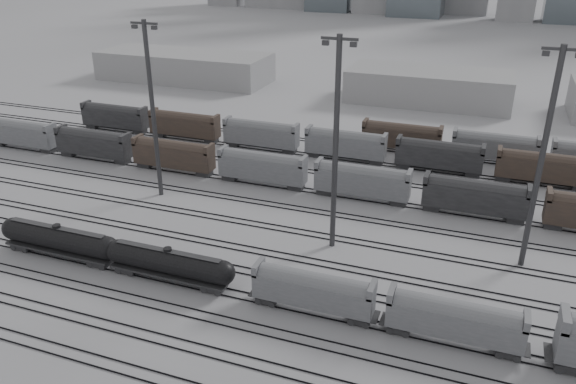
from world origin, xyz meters
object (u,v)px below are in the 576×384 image
(hopper_car_a, at_px, (313,289))
(hopper_car_b, at_px, (455,318))
(light_mast_c, at_px, (336,142))
(tank_car_b, at_px, (169,263))
(tank_car_a, at_px, (59,239))

(hopper_car_a, bearing_deg, hopper_car_b, 0.00)
(hopper_car_a, relative_size, hopper_car_b, 0.99)
(hopper_car_a, relative_size, light_mast_c, 0.49)
(tank_car_b, xyz_separation_m, light_mast_c, (15.96, 14.99, 12.29))
(tank_car_b, xyz_separation_m, hopper_car_a, (18.09, 0.00, 0.51))
(hopper_car_a, xyz_separation_m, hopper_car_b, (14.97, 0.00, 0.02))
(hopper_car_a, distance_m, light_mast_c, 19.18)
(tank_car_b, relative_size, hopper_car_a, 1.28)
(tank_car_b, distance_m, hopper_car_b, 33.07)
(hopper_car_b, bearing_deg, tank_car_b, 180.00)
(tank_car_a, relative_size, hopper_car_b, 1.31)
(tank_car_a, distance_m, hopper_car_a, 34.36)
(tank_car_a, relative_size, light_mast_c, 0.64)
(tank_car_a, bearing_deg, hopper_car_b, 0.00)
(tank_car_b, bearing_deg, light_mast_c, 43.21)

